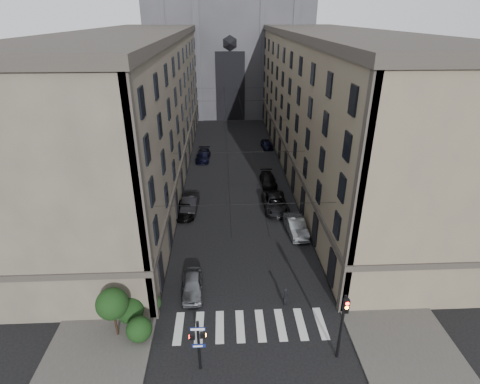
{
  "coord_description": "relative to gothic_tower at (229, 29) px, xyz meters",
  "views": [
    {
      "loc": [
        -1.73,
        -15.55,
        20.77
      ],
      "look_at": [
        -0.52,
        10.16,
        8.48
      ],
      "focal_mm": 28.0,
      "sensor_mm": 36.0,
      "label": 1
    }
  ],
  "objects": [
    {
      "name": "gothic_tower",
      "position": [
        0.0,
        0.0,
        0.0
      ],
      "size": [
        35.0,
        23.0,
        58.0
      ],
      "color": "#2D2D33",
      "rests_on": "ground"
    },
    {
      "name": "car_left_midfar",
      "position": [
        -6.2,
        -52.82,
        -17.16
      ],
      "size": [
        2.14,
        4.63,
        1.28
      ],
      "primitive_type": "imported",
      "rotation": [
        0.0,
        0.0,
        0.0
      ],
      "color": "black",
      "rests_on": "ground"
    },
    {
      "name": "car_right_midfar",
      "position": [
        4.2,
        -44.9,
        -17.1
      ],
      "size": [
        2.08,
        4.87,
        1.4
      ],
      "primitive_type": "imported",
      "rotation": [
        0.0,
        0.0,
        0.02
      ],
      "color": "black",
      "rests_on": "ground"
    },
    {
      "name": "pedestrian_signal_left",
      "position": [
        -3.51,
        -73.46,
        -15.48
      ],
      "size": [
        1.02,
        0.38,
        4.0
      ],
      "color": "black",
      "rests_on": "ground"
    },
    {
      "name": "car_left_near",
      "position": [
        -4.47,
        -66.07,
        -17.07
      ],
      "size": [
        1.9,
        4.33,
        1.45
      ],
      "primitive_type": "imported",
      "rotation": [
        0.0,
        0.0,
        0.04
      ],
      "color": "slate",
      "rests_on": "ground"
    },
    {
      "name": "sidewalk_left",
      "position": [
        -10.5,
        -38.96,
        -17.72
      ],
      "size": [
        7.0,
        80.0,
        0.15
      ],
      "primitive_type": "cube",
      "color": "#383533",
      "rests_on": "ground"
    },
    {
      "name": "building_right",
      "position": [
        13.44,
        -38.96,
        -8.45
      ],
      "size": [
        13.6,
        60.6,
        18.85
      ],
      "color": "brown",
      "rests_on": "ground"
    },
    {
      "name": "car_left_midnear",
      "position": [
        -5.74,
        -51.69,
        -16.98
      ],
      "size": [
        1.98,
        5.07,
        1.65
      ],
      "primitive_type": "imported",
      "rotation": [
        0.0,
        0.0,
        -0.05
      ],
      "color": "black",
      "rests_on": "ground"
    },
    {
      "name": "tram_wires",
      "position": [
        0.0,
        -39.33,
        -10.55
      ],
      "size": [
        14.0,
        60.0,
        0.43
      ],
      "color": "black",
      "rests_on": "ground"
    },
    {
      "name": "car_right_midnear",
      "position": [
        4.2,
        -51.97,
        -16.97
      ],
      "size": [
        2.79,
        5.97,
        1.65
      ],
      "primitive_type": "imported",
      "rotation": [
        0.0,
        0.0,
        0.01
      ],
      "color": "black",
      "rests_on": "ground"
    },
    {
      "name": "building_left",
      "position": [
        -13.44,
        -38.96,
        -8.45
      ],
      "size": [
        13.6,
        60.6,
        18.85
      ],
      "color": "#4D463B",
      "rests_on": "ground"
    },
    {
      "name": "car_left_far",
      "position": [
        -4.88,
        -35.09,
        -17.06
      ],
      "size": [
        2.32,
        5.16,
        1.47
      ],
      "primitive_type": "imported",
      "rotation": [
        0.0,
        0.0,
        -0.05
      ],
      "color": "black",
      "rests_on": "ground"
    },
    {
      "name": "sidewalk_right",
      "position": [
        10.5,
        -38.96,
        -17.72
      ],
      "size": [
        7.0,
        80.0,
        0.15
      ],
      "primitive_type": "cube",
      "color": "#383533",
      "rests_on": "ground"
    },
    {
      "name": "zebra_crossing",
      "position": [
        0.0,
        -69.96,
        -17.79
      ],
      "size": [
        11.0,
        3.2,
        0.01
      ],
      "primitive_type": "cube",
      "color": "beige",
      "rests_on": "ground"
    },
    {
      "name": "pedestrian",
      "position": [
        2.88,
        -67.87,
        -16.98
      ],
      "size": [
        0.41,
        0.61,
        1.63
      ],
      "primitive_type": "imported",
      "rotation": [
        0.0,
        0.0,
        1.53
      ],
      "color": "black",
      "rests_on": "ground"
    },
    {
      "name": "shrub_cluster",
      "position": [
        -8.72,
        -69.95,
        -16.0
      ],
      "size": [
        3.9,
        4.4,
        3.9
      ],
      "color": "black",
      "rests_on": "sidewalk_left"
    },
    {
      "name": "traffic_light_right",
      "position": [
        5.6,
        -73.04,
        -14.51
      ],
      "size": [
        0.34,
        0.5,
        5.2
      ],
      "color": "black",
      "rests_on": "ground"
    },
    {
      "name": "car_right_near",
      "position": [
        5.66,
        -57.31,
        -16.98
      ],
      "size": [
        2.05,
        5.05,
        1.63
      ],
      "primitive_type": "imported",
      "rotation": [
        0.0,
        0.0,
        0.07
      ],
      "color": "gray",
      "rests_on": "ground"
    },
    {
      "name": "car_right_far",
      "position": [
        5.7,
        -30.0,
        -17.09
      ],
      "size": [
        2.01,
        4.26,
        1.41
      ],
      "primitive_type": "imported",
      "rotation": [
        0.0,
        0.0,
        0.09
      ],
      "color": "black",
      "rests_on": "ground"
    }
  ]
}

